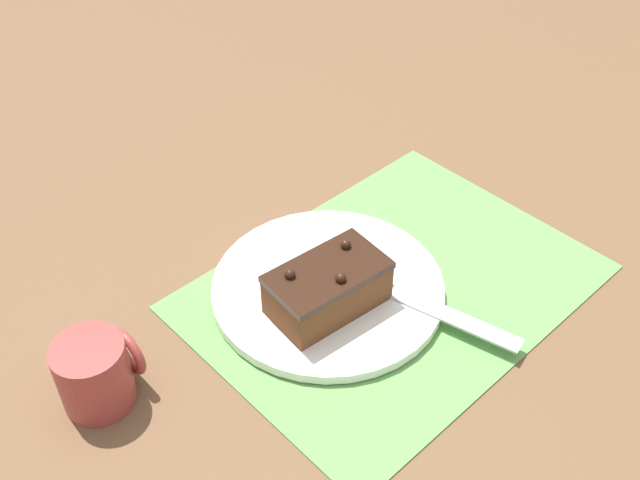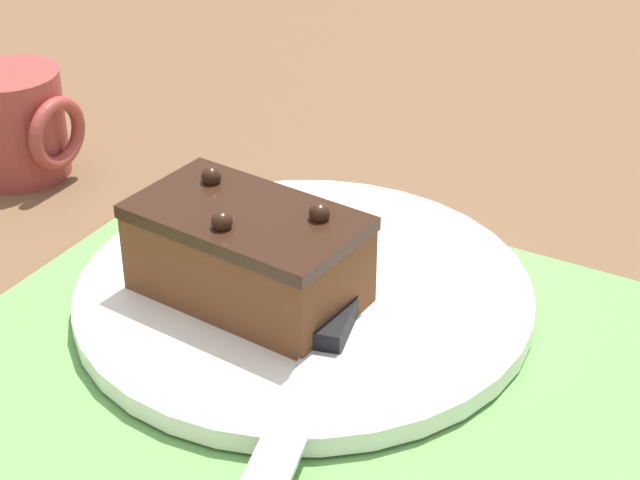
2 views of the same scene
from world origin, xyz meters
TOP-DOWN VIEW (x-y plane):
  - ground_plane at (0.00, 0.00)m, footprint 3.00×3.00m
  - placemat_woven at (0.00, 0.00)m, footprint 0.46×0.34m
  - cake_plate at (-0.06, 0.04)m, footprint 0.27×0.27m
  - chocolate_cake at (-0.09, 0.02)m, footprint 0.14×0.09m
  - serving_knife at (-0.02, -0.01)m, footprint 0.08×0.23m
  - coffee_mug at (-0.33, 0.10)m, footprint 0.08×0.07m

SIDE VIEW (x-z plane):
  - ground_plane at x=0.00m, z-range 0.00..0.00m
  - placemat_woven at x=0.00m, z-range 0.00..0.00m
  - cake_plate at x=-0.06m, z-range 0.00..0.02m
  - serving_knife at x=-0.02m, z-range 0.01..0.03m
  - coffee_mug at x=-0.33m, z-range 0.00..0.08m
  - chocolate_cake at x=-0.09m, z-range 0.01..0.08m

